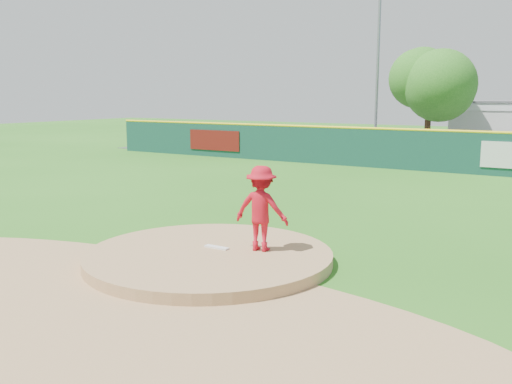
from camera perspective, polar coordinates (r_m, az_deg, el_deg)
The scene contains 12 objects.
ground at distance 12.87m, azimuth -4.72°, elevation -7.00°, with size 120.00×120.00×0.00m, color #286B19.
pitchers_mound at distance 12.87m, azimuth -4.72°, elevation -7.00°, with size 5.50×5.50×0.50m, color #9E774C.
pitching_rubber at distance 13.03m, azimuth -3.95°, elevation -5.54°, with size 0.60×0.15×0.04m, color white.
infield_dirt_arc at distance 10.73m, azimuth -14.42°, elevation -10.70°, with size 15.40×15.40×0.01m, color #9E774C.
parking_lot at distance 37.80m, azimuth 20.37°, elevation 3.49°, with size 44.00×16.00×0.02m, color #38383A.
pitcher at distance 12.64m, azimuth 0.54°, elevation -1.65°, with size 1.23×0.71×1.90m, color #B70F1F.
van at distance 33.19m, azimuth 23.39°, elevation 3.82°, with size 2.43×5.28×1.47m, color white.
fence_banners at distance 30.28m, azimuth 8.98°, elevation 4.47°, with size 20.59×0.04×1.20m.
playground_slide at distance 39.41m, azimuth -3.78°, elevation 5.39°, with size 0.96×2.70×1.49m.
outfield_fence at distance 28.97m, azimuth 16.91°, elevation 4.12°, with size 40.00×0.14×2.07m.
deciduous_tree at distance 36.14m, azimuth 16.99°, elevation 10.64°, with size 5.60×5.60×7.36m.
light_pole_left at distance 39.31m, azimuth 12.09°, elevation 12.92°, with size 1.75×0.25×11.00m.
Camera 1 is at (7.35, -9.90, 3.69)m, focal length 40.00 mm.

